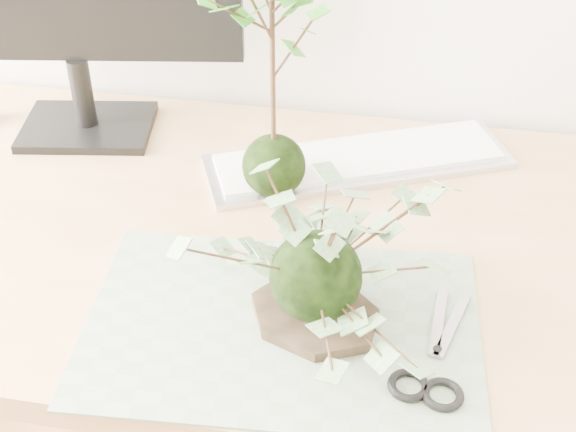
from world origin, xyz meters
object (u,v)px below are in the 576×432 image
object	(u,v)px
ivy_kokedama	(317,242)
keyboard	(358,160)
desk	(331,285)
maple_kokedama	(272,19)

from	to	relation	value
ivy_kokedama	keyboard	xyz separation A→B (m)	(0.01, 0.36, -0.12)
desk	keyboard	distance (m)	0.22
ivy_kokedama	maple_kokedama	size ratio (longest dim) A/B	0.95
maple_kokedama	desk	bearing A→B (deg)	-42.98
maple_kokedama	keyboard	distance (m)	0.31
keyboard	desk	bearing A→B (deg)	-118.16
desk	keyboard	world-z (taller)	keyboard
desk	keyboard	xyz separation A→B (m)	(0.01, 0.19, 0.10)
keyboard	maple_kokedama	bearing A→B (deg)	-164.54
ivy_kokedama	maple_kokedama	distance (m)	0.32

